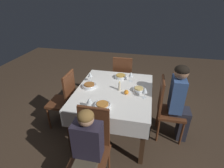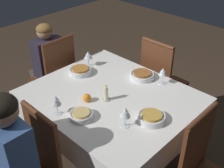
{
  "view_description": "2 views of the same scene",
  "coord_description": "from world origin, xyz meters",
  "px_view_note": "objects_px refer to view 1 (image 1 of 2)",
  "views": [
    {
      "loc": [
        2.23,
        0.45,
        2.08
      ],
      "look_at": [
        -0.04,
        -0.04,
        0.83
      ],
      "focal_mm": 28.0,
      "sensor_mm": 36.0,
      "label": 1
    },
    {
      "loc": [
        -1.33,
        1.37,
        2.08
      ],
      "look_at": [
        0.06,
        -0.07,
        0.8
      ],
      "focal_mm": 45.0,
      "sensor_mm": 36.0,
      "label": 2
    }
  ],
  "objects_px": {
    "wine_glass_north": "(145,90)",
    "person_child_dark": "(87,153)",
    "chair_south": "(65,98)",
    "wine_glass_east": "(89,101)",
    "chair_west": "(123,77)",
    "person_adult_denim": "(179,100)",
    "orange_fruit": "(126,92)",
    "chair_east": "(92,145)",
    "wine_glass_west": "(131,75)",
    "chair_north": "(167,107)",
    "bowl_east": "(103,105)",
    "bowl_west": "(121,76)",
    "candle_centerpiece": "(119,87)",
    "dining_table": "(114,95)",
    "bowl_south": "(89,85)",
    "wine_glass_south": "(90,75)",
    "bowl_north": "(139,89)"
  },
  "relations": [
    {
      "from": "dining_table",
      "to": "bowl_south",
      "type": "distance_m",
      "value": 0.41
    },
    {
      "from": "person_adult_denim",
      "to": "wine_glass_north",
      "type": "distance_m",
      "value": 0.56
    },
    {
      "from": "dining_table",
      "to": "chair_north",
      "type": "distance_m",
      "value": 0.82
    },
    {
      "from": "wine_glass_north",
      "to": "chair_west",
      "type": "bearing_deg",
      "value": -155.89
    },
    {
      "from": "orange_fruit",
      "to": "wine_glass_south",
      "type": "bearing_deg",
      "value": -113.47
    },
    {
      "from": "chair_east",
      "to": "bowl_east",
      "type": "xyz_separation_m",
      "value": [
        -0.44,
        0.01,
        0.25
      ]
    },
    {
      "from": "chair_west",
      "to": "chair_south",
      "type": "bearing_deg",
      "value": 49.82
    },
    {
      "from": "chair_south",
      "to": "bowl_east",
      "type": "height_order",
      "value": "chair_south"
    },
    {
      "from": "person_adult_denim",
      "to": "orange_fruit",
      "type": "xyz_separation_m",
      "value": [
        0.11,
        -0.76,
        0.1
      ]
    },
    {
      "from": "wine_glass_west",
      "to": "candle_centerpiece",
      "type": "xyz_separation_m",
      "value": [
        0.32,
        -0.13,
        -0.07
      ]
    },
    {
      "from": "bowl_east",
      "to": "bowl_west",
      "type": "height_order",
      "value": "same"
    },
    {
      "from": "dining_table",
      "to": "candle_centerpiece",
      "type": "distance_m",
      "value": 0.16
    },
    {
      "from": "dining_table",
      "to": "chair_west",
      "type": "bearing_deg",
      "value": 179.81
    },
    {
      "from": "wine_glass_east",
      "to": "wine_glass_west",
      "type": "height_order",
      "value": "wine_glass_west"
    },
    {
      "from": "bowl_east",
      "to": "wine_glass_south",
      "type": "bearing_deg",
      "value": -149.91
    },
    {
      "from": "chair_west",
      "to": "bowl_south",
      "type": "bearing_deg",
      "value": 65.93
    },
    {
      "from": "person_adult_denim",
      "to": "person_child_dark",
      "type": "height_order",
      "value": "person_adult_denim"
    },
    {
      "from": "wine_glass_north",
      "to": "bowl_west",
      "type": "distance_m",
      "value": 0.71
    },
    {
      "from": "chair_north",
      "to": "chair_south",
      "type": "bearing_deg",
      "value": 93.35
    },
    {
      "from": "person_child_dark",
      "to": "candle_centerpiece",
      "type": "distance_m",
      "value": 1.11
    },
    {
      "from": "dining_table",
      "to": "wine_glass_east",
      "type": "height_order",
      "value": "wine_glass_east"
    },
    {
      "from": "person_child_dark",
      "to": "bowl_east",
      "type": "relative_size",
      "value": 5.14
    },
    {
      "from": "candle_centerpiece",
      "to": "orange_fruit",
      "type": "xyz_separation_m",
      "value": [
        0.1,
        0.12,
        -0.02
      ]
    },
    {
      "from": "chair_west",
      "to": "bowl_north",
      "type": "xyz_separation_m",
      "value": [
        0.85,
        0.36,
        0.25
      ]
    },
    {
      "from": "chair_west",
      "to": "person_child_dark",
      "type": "height_order",
      "value": "person_child_dark"
    },
    {
      "from": "wine_glass_south",
      "to": "candle_centerpiece",
      "type": "height_order",
      "value": "wine_glass_south"
    },
    {
      "from": "wine_glass_east",
      "to": "wine_glass_west",
      "type": "xyz_separation_m",
      "value": [
        -0.85,
        0.42,
        0.01
      ]
    },
    {
      "from": "wine_glass_west",
      "to": "wine_glass_south",
      "type": "bearing_deg",
      "value": -77.47
    },
    {
      "from": "chair_north",
      "to": "wine_glass_east",
      "type": "bearing_deg",
      "value": 118.41
    },
    {
      "from": "chair_south",
      "to": "wine_glass_east",
      "type": "relative_size",
      "value": 6.59
    },
    {
      "from": "chair_west",
      "to": "chair_south",
      "type": "relative_size",
      "value": 1.0
    },
    {
      "from": "chair_south",
      "to": "wine_glass_east",
      "type": "bearing_deg",
      "value": 52.68
    },
    {
      "from": "chair_east",
      "to": "wine_glass_east",
      "type": "bearing_deg",
      "value": 109.83
    },
    {
      "from": "chair_east",
      "to": "wine_glass_east",
      "type": "height_order",
      "value": "chair_east"
    },
    {
      "from": "bowl_north",
      "to": "bowl_south",
      "type": "height_order",
      "value": "same"
    },
    {
      "from": "wine_glass_north",
      "to": "person_child_dark",
      "type": "bearing_deg",
      "value": -29.2
    },
    {
      "from": "bowl_north",
      "to": "wine_glass_west",
      "type": "distance_m",
      "value": 0.34
    },
    {
      "from": "wine_glass_north",
      "to": "bowl_south",
      "type": "xyz_separation_m",
      "value": [
        -0.13,
        -0.85,
        -0.09
      ]
    },
    {
      "from": "person_child_dark",
      "to": "wine_glass_west",
      "type": "bearing_deg",
      "value": 78.65
    },
    {
      "from": "bowl_south",
      "to": "orange_fruit",
      "type": "distance_m",
      "value": 0.6
    },
    {
      "from": "chair_east",
      "to": "bowl_east",
      "type": "height_order",
      "value": "chair_east"
    },
    {
      "from": "bowl_south",
      "to": "wine_glass_south",
      "type": "relative_size",
      "value": 1.41
    },
    {
      "from": "chair_south",
      "to": "wine_glass_south",
      "type": "height_order",
      "value": "chair_south"
    },
    {
      "from": "bowl_north",
      "to": "bowl_south",
      "type": "xyz_separation_m",
      "value": [
        0.04,
        -0.76,
        -0.0
      ]
    },
    {
      "from": "orange_fruit",
      "to": "bowl_north",
      "type": "bearing_deg",
      "value": 127.63
    },
    {
      "from": "chair_south",
      "to": "person_child_dark",
      "type": "bearing_deg",
      "value": 36.18
    },
    {
      "from": "wine_glass_east",
      "to": "chair_east",
      "type": "bearing_deg",
      "value": 19.83
    },
    {
      "from": "bowl_east",
      "to": "wine_glass_south",
      "type": "distance_m",
      "value": 0.76
    },
    {
      "from": "person_adult_denim",
      "to": "wine_glass_south",
      "type": "relative_size",
      "value": 7.83
    },
    {
      "from": "bowl_west",
      "to": "candle_centerpiece",
      "type": "bearing_deg",
      "value": 7.28
    }
  ]
}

